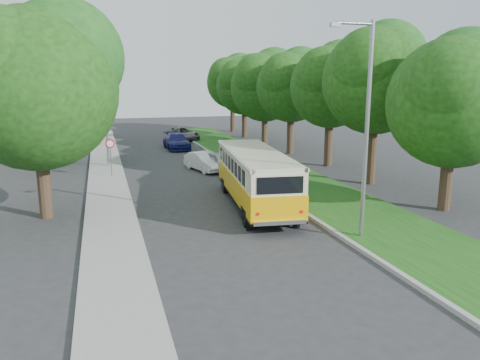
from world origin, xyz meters
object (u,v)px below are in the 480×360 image
object	(u,v)px
lamppost_near	(365,124)
vintage_bus	(255,179)
lamppost_far	(104,108)
car_silver	(221,162)
car_grey	(183,134)
car_blue	(177,141)
car_white	(205,162)

from	to	relation	value
lamppost_near	vintage_bus	world-z (taller)	lamppost_near
lamppost_near	lamppost_far	bearing A→B (deg)	115.71
car_silver	car_grey	bearing A→B (deg)	69.75
lamppost_near	lamppost_far	distance (m)	20.53
lamppost_near	car_grey	size ratio (longest dim) A/B	1.71
lamppost_far	car_grey	distance (m)	15.87
car_blue	lamppost_far	bearing A→B (deg)	-130.47
lamppost_far	vintage_bus	world-z (taller)	lamppost_far
vintage_bus	car_grey	world-z (taller)	vintage_bus
vintage_bus	car_grey	xyz separation A→B (m)	(1.09, 26.33, -0.72)
lamppost_near	lamppost_far	size ratio (longest dim) A/B	1.07
vintage_bus	car_blue	world-z (taller)	vintage_bus
lamppost_near	car_blue	xyz separation A→B (m)	(-2.85, 25.85, -3.69)
car_silver	car_white	size ratio (longest dim) A/B	1.04
lamppost_near	car_white	distance (m)	15.88
car_blue	car_grey	size ratio (longest dim) A/B	1.00
vintage_bus	lamppost_far	bearing A→B (deg)	123.55
car_silver	lamppost_near	bearing A→B (deg)	-101.63
vintage_bus	lamppost_near	bearing A→B (deg)	-61.30
car_white	car_silver	bearing A→B (deg)	-55.67
lamppost_near	vintage_bus	size ratio (longest dim) A/B	0.87
lamppost_far	car_silver	world-z (taller)	lamppost_far
car_white	car_grey	xyz separation A→B (m)	(1.45, 16.75, 0.03)
vintage_bus	car_silver	xyz separation A→B (m)	(0.56, 8.81, -0.69)
car_silver	car_grey	xyz separation A→B (m)	(0.53, 17.52, -0.02)
car_blue	car_grey	distance (m)	6.31
lamppost_near	vintage_bus	distance (m)	6.77
car_silver	vintage_bus	bearing A→B (deg)	-112.14
car_white	car_grey	world-z (taller)	car_grey
lamppost_far	car_silver	size ratio (longest dim) A/B	1.91
lamppost_far	car_white	xyz separation A→B (m)	(6.24, -3.30, -3.49)
lamppost_near	car_silver	size ratio (longest dim) A/B	2.03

